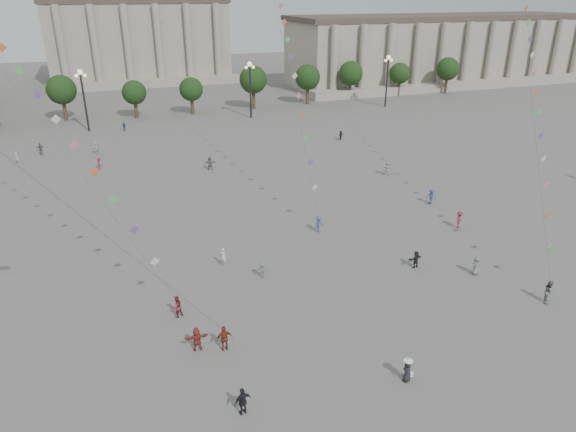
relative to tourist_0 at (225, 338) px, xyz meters
name	(u,v)px	position (x,y,z in m)	size (l,w,h in m)	color
ground	(332,347)	(7.07, -2.28, -0.97)	(360.00, 360.00, 0.00)	#5D5B58
hall_east	(440,50)	(82.07, 91.62, 7.46)	(84.00, 26.22, 17.20)	gray
hall_central	(136,25)	(7.07, 126.94, 13.26)	(48.30, 34.30, 35.50)	gray
tree_row	(165,88)	(7.07, 75.72, 4.43)	(137.12, 5.12, 8.00)	#392C1C
lamp_post_mid_west	(83,89)	(-7.93, 67.72, 6.38)	(2.00, 0.90, 10.65)	#262628
lamp_post_mid_east	(250,79)	(22.07, 67.72, 6.38)	(2.00, 0.90, 10.65)	#262628
lamp_post_far_east	(388,72)	(52.07, 67.72, 6.38)	(2.00, 0.90, 10.65)	#262628
person_crowd_0	(124,126)	(-2.00, 65.72, -0.20)	(0.90, 0.38, 1.54)	navy
person_crowd_3	(416,259)	(18.83, 5.36, -0.17)	(1.49, 0.47, 1.60)	#222328
person_crowd_4	(96,148)	(-7.01, 52.38, 0.00)	(1.80, 0.57, 1.94)	silver
person_crowd_6	(263,270)	(5.42, 8.39, -0.22)	(0.96, 0.55, 1.49)	slate
person_crowd_7	(387,168)	(29.48, 28.43, -0.02)	(1.76, 0.56, 1.90)	silver
person_crowd_8	(459,220)	(27.80, 10.98, -0.04)	(1.20, 0.69, 1.86)	maroon
person_crowd_9	(341,135)	(31.46, 46.88, -0.21)	(1.40, 0.44, 1.51)	black
person_crowd_10	(17,158)	(-17.74, 50.98, -0.03)	(0.68, 0.45, 1.86)	#B1B1AD
person_crowd_12	(210,163)	(7.57, 38.91, -0.04)	(1.71, 0.55, 1.85)	slate
person_crowd_13	(223,257)	(2.77, 11.67, -0.09)	(0.64, 0.42, 1.76)	silver
person_crowd_14	(431,197)	(28.96, 17.67, -0.09)	(1.13, 0.65, 1.75)	navy
person_crowd_16	(40,149)	(-14.93, 54.80, -0.02)	(1.11, 0.46, 1.90)	#5C5C60
person_crowd_17	(99,163)	(-6.79, 44.35, -0.09)	(1.13, 0.65, 1.75)	#952842
person_crowd_18	(476,266)	(23.05, 2.46, -0.10)	(0.85, 0.55, 1.73)	slate
tourist_0	(225,338)	(0.00, 0.00, 0.00)	(1.13, 0.47, 1.93)	maroon
tourist_2	(197,339)	(-1.78, 0.69, -0.08)	(1.64, 0.52, 1.77)	#983529
tourist_4	(243,401)	(-0.42, -6.08, -0.04)	(1.08, 0.45, 1.85)	black
kite_flyer_0	(177,307)	(-2.43, 5.14, -0.08)	(0.86, 0.67, 1.77)	maroon
kite_flyer_1	(319,224)	(13.65, 15.23, -0.10)	(1.13, 0.65, 1.74)	#3A4882
kite_flyer_2	(549,291)	(25.58, -3.12, 0.00)	(0.94, 0.73, 1.93)	slate
hat_person	(407,370)	(10.08, -7.02, -0.14)	(0.90, 0.81, 1.69)	black
kite_train_east	(527,21)	(38.96, 18.11, 18.87)	(25.28, 39.17, 58.33)	#3F3F3F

